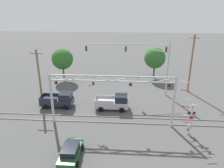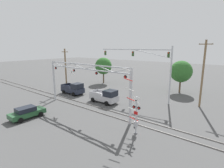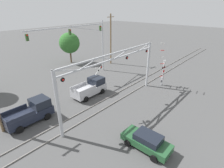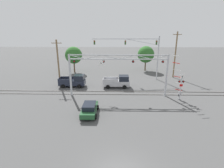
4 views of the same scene
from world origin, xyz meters
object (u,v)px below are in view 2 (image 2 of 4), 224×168
Objects in this scene: crossing_signal_mast at (135,113)px; traffic_signal_span at (151,63)px; utility_pole_left at (66,70)px; background_tree_far_left_verge at (181,72)px; pickup_truck_following at (74,89)px; sedan_waiting at (27,112)px; utility_pole_right at (203,73)px; crossing_gantry at (85,80)px; pickup_truck_lead at (105,96)px; background_tree_beyond_span at (103,66)px.

traffic_signal_span is at bearing 109.43° from crossing_signal_mast.
background_tree_far_left_verge is (17.93, 13.30, -0.23)m from utility_pole_left.
background_tree_far_left_verge is (2.18, 8.39, -2.10)m from traffic_signal_span.
pickup_truck_following is 11.89m from sedan_waiting.
sedan_waiting is (-12.58, -4.98, -1.42)m from crossing_signal_mast.
background_tree_far_left_verge is (-5.09, 6.71, -0.89)m from utility_pole_right.
pickup_truck_lead is (0.02, 4.19, -3.30)m from crossing_gantry.
pickup_truck_lead is 0.76× the size of background_tree_beyond_span.
crossing_gantry is 3.20× the size of pickup_truck_lead.
pickup_truck_lead is at bearing 71.67° from sedan_waiting.
sedan_waiting is at bearing -117.61° from traffic_signal_span.
utility_pole_right is at bearing 48.76° from sedan_waiting.
utility_pole_left is (-10.76, 0.68, 3.33)m from pickup_truck_lead.
crossing_gantry is 2.27× the size of crossing_signal_mast.
utility_pole_left is (-2.70, 0.47, 3.33)m from pickup_truck_following.
utility_pole_right reaches higher than utility_pole_left.
sedan_waiting is at bearing -57.92° from utility_pole_left.
utility_pole_left is (-7.19, 11.47, 3.61)m from sedan_waiting.
pickup_truck_lead is (-9.01, 5.80, -1.14)m from crossing_signal_mast.
utility_pole_right is at bearing -52.81° from background_tree_far_left_verge.
pickup_truck_lead is (-4.99, -5.59, -5.19)m from traffic_signal_span.
traffic_signal_span is 2.19× the size of background_tree_far_left_verge.
background_tree_beyond_span is at bearing 123.70° from crossing_gantry.
crossing_signal_mast is 20.92m from utility_pole_left.
utility_pole_left is at bearing 170.17° from pickup_truck_following.
pickup_truck_following is at bearing -160.85° from utility_pole_right.
background_tree_beyond_span is at bearing 107.28° from sedan_waiting.
utility_pole_right is at bearing 30.69° from pickup_truck_lead.
crossing_signal_mast is 19.96m from background_tree_far_left_verge.
utility_pole_right is at bearing 43.06° from crossing_gantry.
crossing_signal_mast is at bearing 21.61° from sedan_waiting.
sedan_waiting is at bearing -108.33° from pickup_truck_lead.
utility_pole_right is (3.25, 13.08, 2.84)m from crossing_signal_mast.
background_tree_beyond_span is at bearing 138.36° from crossing_signal_mast.
pickup_truck_lead is at bearing 89.79° from crossing_gantry.
pickup_truck_following is (-13.06, -5.37, -5.19)m from traffic_signal_span.
utility_pole_left is at bearing -164.02° from utility_pole_right.
traffic_signal_span is at bearing 17.29° from utility_pole_left.
pickup_truck_following is at bearing 112.22° from sedan_waiting.
pickup_truck_following is 1.12× the size of sedan_waiting.
crossing_signal_mast is 0.49× the size of traffic_signal_span.
sedan_waiting is 0.67× the size of background_tree_far_left_verge.
pickup_truck_lead is 11.29m from utility_pole_left.
utility_pole_right is (12.26, 7.27, 3.98)m from pickup_truck_lead.
utility_pole_right reaches higher than background_tree_far_left_verge.
crossing_gantry reaches higher than pickup_truck_following.
utility_pole_left reaches higher than pickup_truck_lead.
background_tree_far_left_verge is at bearing 68.43° from crossing_gantry.
pickup_truck_lead is 8.07m from pickup_truck_following.
sedan_waiting is at bearing -118.36° from crossing_gantry.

